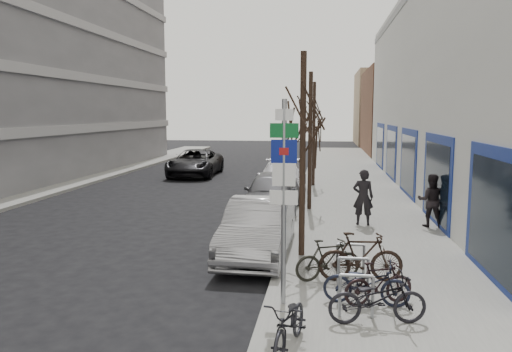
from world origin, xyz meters
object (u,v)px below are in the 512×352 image
(highway_sign_pole, at_px, (284,189))
(meter_back, at_px, (303,177))
(parked_car_front, at_px, (258,229))
(parked_car_back, at_px, (282,180))
(bike_near_right, at_px, (379,283))
(bike_mid_curb, at_px, (366,279))
(lane_car, at_px, (195,163))
(bike_rack, at_px, (353,272))
(bike_far_inner, at_px, (361,257))
(pedestrian_near, at_px, (363,197))
(tree_near, at_px, (303,106))
(meter_front, at_px, (283,230))
(pedestrian_far, at_px, (431,200))
(bike_far_curb, at_px, (377,294))
(tree_mid, at_px, (311,108))
(tree_far, at_px, (314,109))
(meter_mid, at_px, (296,196))
(bike_near_left, at_px, (290,319))
(parked_car_mid, at_px, (272,193))
(bike_mid_inner, at_px, (328,259))

(highway_sign_pole, distance_m, meter_back, 14.10)
(parked_car_front, height_order, parked_car_back, parked_car_back)
(bike_near_right, relative_size, bike_mid_curb, 0.87)
(parked_car_back, distance_m, lane_car, 9.35)
(bike_rack, relative_size, bike_far_inner, 1.18)
(highway_sign_pole, height_order, parked_car_back, highway_sign_pole)
(bike_far_inner, height_order, pedestrian_near, pedestrian_near)
(tree_near, bearing_deg, meter_front, -131.99)
(meter_front, distance_m, bike_near_right, 3.54)
(pedestrian_near, xyz_separation_m, pedestrian_far, (2.21, 0.03, -0.05))
(tree_near, distance_m, bike_far_curb, 5.65)
(bike_rack, relative_size, tree_mid, 0.41)
(tree_far, relative_size, meter_mid, 4.33)
(tree_far, relative_size, lane_car, 0.93)
(bike_far_inner, bearing_deg, tree_far, -0.46)
(meter_mid, xyz_separation_m, parked_car_front, (-0.75, -4.82, -0.13))
(meter_back, bearing_deg, tree_mid, -83.58)
(bike_near_left, relative_size, bike_near_right, 1.16)
(bike_far_inner, distance_m, pedestrian_far, 6.49)
(bike_near_left, bearing_deg, parked_car_mid, 108.23)
(highway_sign_pole, bearing_deg, lane_car, 109.31)
(meter_front, distance_m, bike_far_curb, 4.25)
(bike_mid_curb, height_order, bike_far_curb, bike_far_curb)
(meter_front, bearing_deg, lane_car, 111.59)
(lane_car, bearing_deg, bike_near_left, -73.23)
(tree_far, bearing_deg, parked_car_front, -95.35)
(tree_near, distance_m, pedestrian_far, 6.45)
(bike_far_curb, height_order, pedestrian_far, pedestrian_far)
(highway_sign_pole, relative_size, tree_near, 0.76)
(tree_far, bearing_deg, bike_mid_curb, -84.99)
(bike_mid_curb, relative_size, bike_far_curb, 0.95)
(highway_sign_pole, xyz_separation_m, bike_near_left, (0.28, -1.98, -1.79))
(meter_back, height_order, parked_car_front, parked_car_front)
(bike_near_right, xyz_separation_m, parked_car_front, (-2.88, 3.49, 0.19))
(bike_rack, xyz_separation_m, parked_car_back, (-2.60, 12.95, 0.16))
(tree_near, height_order, lane_car, tree_near)
(parked_car_front, bearing_deg, pedestrian_far, 35.99)
(bike_mid_inner, distance_m, bike_far_inner, 0.73)
(tree_near, height_order, parked_car_mid, tree_near)
(meter_front, xyz_separation_m, bike_near_right, (2.13, -2.81, -0.32))
(tree_mid, height_order, bike_near_left, tree_mid)
(bike_rack, xyz_separation_m, parked_car_front, (-2.40, 3.08, 0.13))
(bike_near_left, bearing_deg, parked_car_front, 113.48)
(bike_near_left, distance_m, pedestrian_near, 9.56)
(bike_mid_inner, xyz_separation_m, bike_far_curb, (0.86, -2.27, 0.06))
(meter_front, xyz_separation_m, pedestrian_near, (2.34, 4.39, 0.18))
(highway_sign_pole, height_order, meter_mid, highway_sign_pole)
(bike_mid_inner, relative_size, pedestrian_near, 0.84)
(bike_near_right, bearing_deg, bike_far_inner, -10.70)
(tree_near, xyz_separation_m, bike_near_left, (0.08, -5.49, -3.43))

